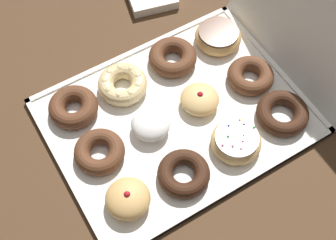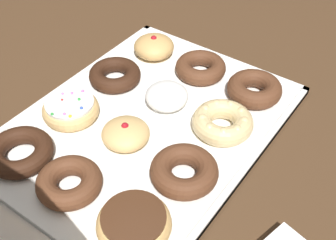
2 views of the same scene
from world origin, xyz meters
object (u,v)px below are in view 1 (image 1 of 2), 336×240
at_px(chocolate_cake_ring_donut_0, 73,107).
at_px(chocolate_cake_ring_donut_5, 184,174).
at_px(jelly_filled_donut_2, 128,198).
at_px(cruller_donut_3, 122,84).
at_px(chocolate_frosted_donut_9, 218,36).
at_px(jelly_filled_donut_7, 199,98).
at_px(chocolate_cake_ring_donut_1, 99,152).
at_px(donut_box, 177,117).
at_px(chocolate_cake_ring_donut_10, 250,76).
at_px(chocolate_cake_ring_donut_6, 173,57).
at_px(chocolate_cake_ring_donut_11, 282,113).
at_px(sprinkle_donut_8, 236,141).
at_px(powdered_filled_donut_4, 150,124).

xyz_separation_m(chocolate_cake_ring_donut_0, chocolate_cake_ring_donut_5, (0.26, 0.13, -0.00)).
relative_size(jelly_filled_donut_2, cruller_donut_3, 0.79).
relative_size(cruller_donut_3, chocolate_frosted_donut_9, 1.01).
distance_m(jelly_filled_donut_2, jelly_filled_donut_7, 0.28).
height_order(chocolate_cake_ring_donut_1, chocolate_cake_ring_donut_5, chocolate_cake_ring_donut_1).
xyz_separation_m(donut_box, chocolate_cake_ring_donut_10, (0.01, 0.20, 0.02)).
bearing_deg(donut_box, chocolate_cake_ring_donut_0, -123.81).
distance_m(chocolate_cake_ring_donut_6, chocolate_cake_ring_donut_11, 0.29).
xyz_separation_m(cruller_donut_3, chocolate_frosted_donut_9, (-0.00, 0.27, -0.00)).
xyz_separation_m(donut_box, cruller_donut_3, (-0.13, -0.07, 0.03)).
distance_m(jelly_filled_donut_2, chocolate_cake_ring_donut_6, 0.37).
relative_size(chocolate_cake_ring_donut_6, sprinkle_donut_8, 1.05).
xyz_separation_m(sprinkle_donut_8, chocolate_cake_ring_donut_11, (-0.01, 0.13, -0.00)).
bearing_deg(powdered_filled_donut_4, chocolate_cake_ring_donut_5, 0.55).
distance_m(powdered_filled_donut_4, chocolate_cake_ring_donut_5, 0.14).
bearing_deg(cruller_donut_3, chocolate_cake_ring_donut_6, 93.17).
distance_m(chocolate_cake_ring_donut_5, sprinkle_donut_8, 0.14).
relative_size(chocolate_cake_ring_donut_0, chocolate_cake_ring_donut_10, 1.03).
bearing_deg(chocolate_frosted_donut_9, chocolate_cake_ring_donut_6, -91.56).
relative_size(powdered_filled_donut_4, sprinkle_donut_8, 0.78).
bearing_deg(jelly_filled_donut_2, chocolate_cake_ring_donut_5, 85.78).
bearing_deg(chocolate_frosted_donut_9, jelly_filled_donut_7, -47.69).
height_order(donut_box, chocolate_frosted_donut_9, chocolate_frosted_donut_9).
bearing_deg(donut_box, chocolate_cake_ring_donut_6, 152.34).
height_order(cruller_donut_3, chocolate_frosted_donut_9, same).
bearing_deg(sprinkle_donut_8, jelly_filled_donut_2, -90.97).
xyz_separation_m(donut_box, sprinkle_donut_8, (0.13, 0.07, 0.02)).
bearing_deg(chocolate_cake_ring_donut_11, chocolate_cake_ring_donut_10, -179.47).
relative_size(donut_box, chocolate_cake_ring_donut_5, 5.08).
bearing_deg(chocolate_cake_ring_donut_1, jelly_filled_donut_2, 0.35).
bearing_deg(cruller_donut_3, chocolate_frosted_donut_9, 90.90).
bearing_deg(chocolate_cake_ring_donut_11, chocolate_cake_ring_donut_6, -153.54).
relative_size(chocolate_cake_ring_donut_5, chocolate_cake_ring_donut_6, 0.95).
bearing_deg(chocolate_cake_ring_donut_5, donut_box, 153.71).
xyz_separation_m(chocolate_cake_ring_donut_6, chocolate_cake_ring_donut_10, (0.14, 0.13, -0.00)).
bearing_deg(jelly_filled_donut_7, donut_box, -85.90).
height_order(jelly_filled_donut_2, chocolate_frosted_donut_9, jelly_filled_donut_2).
relative_size(cruller_donut_3, powdered_filled_donut_4, 1.34).
distance_m(donut_box, chocolate_cake_ring_donut_6, 0.15).
height_order(cruller_donut_3, jelly_filled_donut_7, jelly_filled_donut_7).
height_order(powdered_filled_donut_4, chocolate_frosted_donut_9, powdered_filled_donut_4).
xyz_separation_m(cruller_donut_3, jelly_filled_donut_7, (0.12, 0.13, 0.00)).
relative_size(jelly_filled_donut_2, chocolate_cake_ring_donut_10, 0.84).
bearing_deg(jelly_filled_donut_7, chocolate_cake_ring_donut_6, 175.39).
relative_size(sprinkle_donut_8, chocolate_cake_ring_donut_11, 0.93).
bearing_deg(chocolate_frosted_donut_9, chocolate_cake_ring_donut_10, -0.40).
bearing_deg(chocolate_cake_ring_donut_5, powdered_filled_donut_4, -179.45).
relative_size(jelly_filled_donut_2, chocolate_cake_ring_donut_5, 0.83).
distance_m(chocolate_cake_ring_donut_6, sprinkle_donut_8, 0.26).
bearing_deg(powdered_filled_donut_4, donut_box, 89.29).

